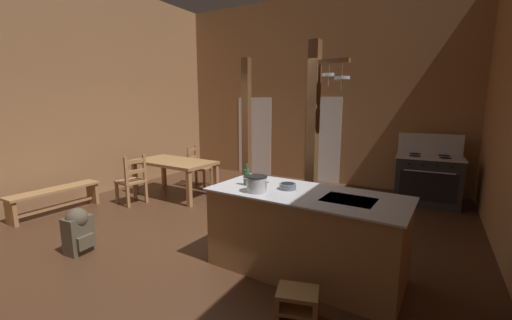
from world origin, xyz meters
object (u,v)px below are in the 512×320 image
bench_along_left_wall (55,196)px  mixing_bowl_on_counter (288,186)px  stockpot_on_counter (257,184)px  bottle_tall_on_counter (247,177)px  kitchen_island (305,233)px  ladderback_chair_near_window (198,167)px  step_stool (297,303)px  stove_range (427,179)px  backpack (78,229)px  ladderback_chair_by_post (132,181)px  dining_table (174,165)px

bench_along_left_wall → mixing_bowl_on_counter: mixing_bowl_on_counter is taller
stockpot_on_counter → bottle_tall_on_counter: bottle_tall_on_counter is taller
kitchen_island → bottle_tall_on_counter: (-0.74, -0.04, 0.57)m
ladderback_chair_near_window → bottle_tall_on_counter: (2.79, -2.44, 0.59)m
stockpot_on_counter → mixing_bowl_on_counter: stockpot_on_counter is taller
ladderback_chair_near_window → step_stool: bearing=-40.6°
step_stool → bench_along_left_wall: size_ratio=0.29×
ladderback_chair_near_window → stockpot_on_counter: stockpot_on_counter is taller
stove_range → backpack: bearing=-130.5°
stove_range → backpack: 5.93m
kitchen_island → ladderback_chair_by_post: bearing=168.6°
backpack → bottle_tall_on_counter: bearing=25.4°
ladderback_chair_near_window → stockpot_on_counter: size_ratio=3.08×
ladderback_chair_near_window → stockpot_on_counter: 4.06m
stockpot_on_counter → backpack: bearing=-161.6°
step_stool → dining_table: 4.46m
dining_table → mixing_bowl_on_counter: size_ratio=9.17×
step_stool → mixing_bowl_on_counter: mixing_bowl_on_counter is taller
step_stool → ladderback_chair_near_window: (-3.78, 3.24, 0.27)m
mixing_bowl_on_counter → bottle_tall_on_counter: size_ratio=0.74×
dining_table → backpack: dining_table is taller
dining_table → stockpot_on_counter: stockpot_on_counter is taller
step_stool → bench_along_left_wall: bench_along_left_wall is taller
kitchen_island → stockpot_on_counter: (-0.49, -0.24, 0.56)m
backpack → bottle_tall_on_counter: 2.30m
ladderback_chair_by_post → bottle_tall_on_counter: 3.19m
stockpot_on_counter → dining_table: bearing=148.5°
dining_table → backpack: bearing=-73.6°
step_stool → backpack: bearing=-177.4°
stove_range → bottle_tall_on_counter: 4.08m
step_stool → ladderback_chair_near_window: 4.99m
backpack → step_stool: bearing=2.6°
ladderback_chair_near_window → bench_along_left_wall: size_ratio=0.64×
step_stool → dining_table: (-3.72, 2.42, 0.47)m
kitchen_island → stockpot_on_counter: 0.78m
dining_table → ladderback_chair_by_post: bearing=-110.3°
step_stool → bench_along_left_wall: (-4.77, 0.57, 0.13)m
ladderback_chair_by_post → stockpot_on_counter: stockpot_on_counter is taller
stove_range → ladderback_chair_near_window: size_ratio=1.39×
step_stool → bottle_tall_on_counter: size_ratio=1.63×
dining_table → ladderback_chair_near_window: 0.84m
stove_range → bench_along_left_wall: size_ratio=0.89×
bench_along_left_wall → stockpot_on_counter: stockpot_on_counter is taller
step_stool → ladderback_chair_by_post: 4.34m
stove_range → ladderback_chair_by_post: size_ratio=1.39×
ladderback_chair_by_post → bench_along_left_wall: size_ratio=0.64×
stove_range → stockpot_on_counter: size_ratio=4.28×
stockpot_on_counter → mixing_bowl_on_counter: (0.26, 0.27, -0.06)m
ladderback_chair_near_window → ladderback_chair_by_post: bearing=-98.3°
ladderback_chair_by_post → backpack: 2.04m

